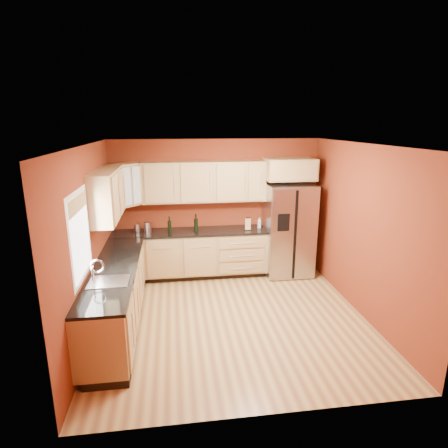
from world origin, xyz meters
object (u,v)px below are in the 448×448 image
at_px(canister_left, 137,228).
at_px(knife_block, 248,224).
at_px(soap_dispenser, 259,223).
at_px(wine_bottle_a, 196,223).
at_px(refrigerator, 288,230).

bearing_deg(canister_left, knife_block, -1.75).
bearing_deg(soap_dispenser, knife_block, -161.36).
bearing_deg(wine_bottle_a, canister_left, 176.58).
xyz_separation_m(canister_left, wine_bottle_a, (1.08, -0.06, 0.08)).
bearing_deg(refrigerator, wine_bottle_a, 179.47).
bearing_deg(canister_left, soap_dispenser, 0.45).
relative_size(wine_bottle_a, soap_dispenser, 1.69).
height_order(refrigerator, soap_dispenser, refrigerator).
bearing_deg(wine_bottle_a, refrigerator, -0.53).
distance_m(wine_bottle_a, knife_block, 0.99).
relative_size(refrigerator, soap_dispenser, 8.92).
xyz_separation_m(canister_left, knife_block, (2.07, -0.06, 0.02)).
relative_size(canister_left, wine_bottle_a, 0.52).
distance_m(refrigerator, knife_block, 0.80).
distance_m(refrigerator, soap_dispenser, 0.57).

